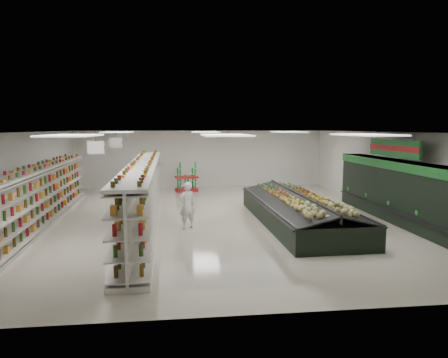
{
  "coord_description": "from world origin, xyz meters",
  "views": [
    {
      "loc": [
        -1.28,
        -14.72,
        3.35
      ],
      "look_at": [
        0.48,
        0.48,
        1.39
      ],
      "focal_mm": 32.0,
      "sensor_mm": 36.0,
      "label": 1
    }
  ],
  "objects": [
    {
      "name": "wall_right",
      "position": [
        7.0,
        0.0,
        1.6
      ],
      "size": [
        0.02,
        16.0,
        3.2
      ],
      "primitive_type": "cube",
      "color": "silver",
      "rests_on": "floor"
    },
    {
      "name": "produce_wall_case",
      "position": [
        6.53,
        -1.5,
        1.24
      ],
      "size": [
        0.93,
        8.0,
        2.2
      ],
      "color": "black",
      "rests_on": "floor"
    },
    {
      "name": "gondola_center",
      "position": [
        -2.49,
        -0.63,
        0.98
      ],
      "size": [
        1.23,
        12.38,
        2.14
      ],
      "rotation": [
        0.0,
        0.0,
        0.02
      ],
      "color": "silver",
      "rests_on": "floor"
    },
    {
      "name": "gondola_left",
      "position": [
        -6.06,
        -0.56,
        0.92
      ],
      "size": [
        1.4,
        11.63,
        2.01
      ],
      "rotation": [
        0.0,
        0.0,
        0.05
      ],
      "color": "silver",
      "rests_on": "floor"
    },
    {
      "name": "floor",
      "position": [
        0.0,
        0.0,
        0.0
      ],
      "size": [
        16.0,
        16.0,
        0.0
      ],
      "primitive_type": "plane",
      "color": "beige",
      "rests_on": "ground"
    },
    {
      "name": "wall_back",
      "position": [
        0.0,
        8.0,
        1.6
      ],
      "size": [
        14.0,
        0.02,
        3.2
      ],
      "primitive_type": "cube",
      "color": "silver",
      "rests_on": "floor"
    },
    {
      "name": "shopper_background",
      "position": [
        -3.27,
        3.55,
        0.88
      ],
      "size": [
        0.56,
        0.87,
        1.76
      ],
      "primitive_type": "imported",
      "rotation": [
        0.0,
        0.0,
        1.53
      ],
      "color": "tan",
      "rests_on": "floor"
    },
    {
      "name": "soda_endcap",
      "position": [
        -0.84,
        6.31,
        0.7
      ],
      "size": [
        1.28,
        1.02,
        1.44
      ],
      "rotation": [
        0.0,
        0.0,
        0.25
      ],
      "color": "#AF141B",
      "rests_on": "floor"
    },
    {
      "name": "aisle_sign_far",
      "position": [
        -3.8,
        2.0,
        2.75
      ],
      "size": [
        0.52,
        0.06,
        0.75
      ],
      "color": "white",
      "rests_on": "ceiling"
    },
    {
      "name": "wall_left",
      "position": [
        -7.0,
        0.0,
        1.6
      ],
      "size": [
        0.02,
        16.0,
        3.2
      ],
      "primitive_type": "cube",
      "color": "silver",
      "rests_on": "floor"
    },
    {
      "name": "hortifruti_banner",
      "position": [
        6.25,
        -1.5,
        2.65
      ],
      "size": [
        0.12,
        3.2,
        0.95
      ],
      "color": "#1C6A27",
      "rests_on": "ceiling"
    },
    {
      "name": "aisle_sign_near",
      "position": [
        -3.8,
        -2.0,
        2.75
      ],
      "size": [
        0.52,
        0.06,
        0.75
      ],
      "color": "white",
      "rests_on": "ceiling"
    },
    {
      "name": "ceiling",
      "position": [
        0.0,
        0.0,
        3.2
      ],
      "size": [
        14.0,
        16.0,
        0.02
      ],
      "primitive_type": "cube",
      "color": "white",
      "rests_on": "wall_back"
    },
    {
      "name": "produce_island",
      "position": [
        2.89,
        -1.3,
        0.5
      ],
      "size": [
        2.81,
        7.37,
        1.09
      ],
      "rotation": [
        0.0,
        0.0,
        0.02
      ],
      "color": "black",
      "rests_on": "floor"
    },
    {
      "name": "shopper_main",
      "position": [
        -1.0,
        -1.59,
        0.79
      ],
      "size": [
        0.69,
        0.61,
        1.58
      ],
      "primitive_type": "imported",
      "rotation": [
        0.0,
        0.0,
        3.64
      ],
      "color": "silver",
      "rests_on": "floor"
    },
    {
      "name": "wall_front",
      "position": [
        0.0,
        -8.0,
        1.6
      ],
      "size": [
        14.0,
        0.02,
        3.2
      ],
      "primitive_type": "cube",
      "color": "silver",
      "rests_on": "floor"
    }
  ]
}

